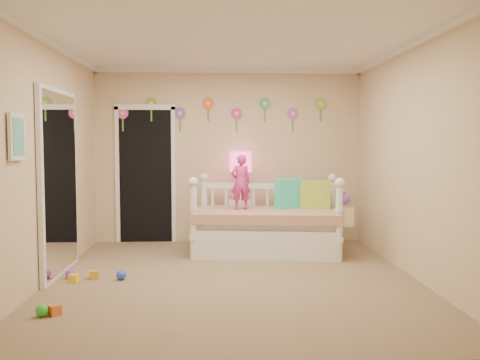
{
  "coord_description": "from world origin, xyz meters",
  "views": [
    {
      "loc": [
        -0.18,
        -5.69,
        1.49
      ],
      "look_at": [
        0.1,
        0.6,
        1.05
      ],
      "focal_mm": 39.27,
      "sensor_mm": 36.0,
      "label": 1
    }
  ],
  "objects_px": {
    "child": "(241,182)",
    "nightstand": "(241,221)",
    "daybed": "(267,214)",
    "table_lamp": "(241,168)"
  },
  "relations": [
    {
      "from": "daybed",
      "to": "nightstand",
      "type": "xyz_separation_m",
      "value": [
        -0.32,
        0.72,
        -0.2
      ]
    },
    {
      "from": "child",
      "to": "nightstand",
      "type": "xyz_separation_m",
      "value": [
        0.03,
        0.67,
        -0.64
      ]
    },
    {
      "from": "daybed",
      "to": "child",
      "type": "distance_m",
      "value": 0.56
    },
    {
      "from": "child",
      "to": "table_lamp",
      "type": "bearing_deg",
      "value": -102.89
    },
    {
      "from": "nightstand",
      "to": "daybed",
      "type": "bearing_deg",
      "value": -72.7
    },
    {
      "from": "daybed",
      "to": "child",
      "type": "bearing_deg",
      "value": 178.9
    },
    {
      "from": "table_lamp",
      "to": "child",
      "type": "bearing_deg",
      "value": -92.65
    },
    {
      "from": "child",
      "to": "nightstand",
      "type": "height_order",
      "value": "child"
    },
    {
      "from": "daybed",
      "to": "table_lamp",
      "type": "height_order",
      "value": "table_lamp"
    },
    {
      "from": "child",
      "to": "table_lamp",
      "type": "distance_m",
      "value": 0.69
    }
  ]
}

